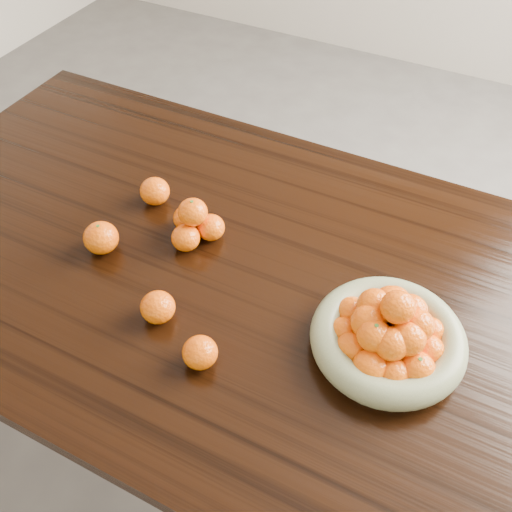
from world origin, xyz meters
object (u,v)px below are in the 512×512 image
at_px(dining_table, 276,308).
at_px(orange_pyramid, 194,224).
at_px(loose_orange_0, 101,238).
at_px(fruit_bowl, 388,335).

relative_size(dining_table, orange_pyramid, 15.63).
xyz_separation_m(orange_pyramid, loose_orange_0, (-0.16, -0.13, -0.01)).
bearing_deg(dining_table, orange_pyramid, 170.53).
relative_size(dining_table, loose_orange_0, 25.77).
bearing_deg(fruit_bowl, dining_table, 166.68).
bearing_deg(loose_orange_0, dining_table, 12.84).
bearing_deg(fruit_bowl, loose_orange_0, -177.60).
bearing_deg(orange_pyramid, fruit_bowl, -11.55).
bearing_deg(dining_table, loose_orange_0, -167.16).
bearing_deg(loose_orange_0, orange_pyramid, 37.54).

